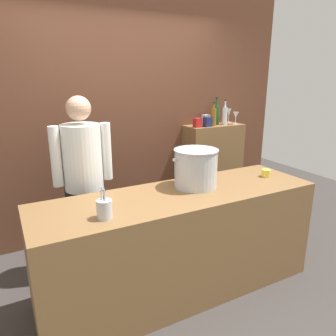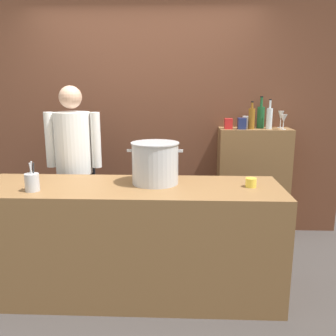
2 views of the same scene
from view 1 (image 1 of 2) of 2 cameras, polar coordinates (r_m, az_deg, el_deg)
ground_plane at (r=3.03m, az=2.00°, el=-20.65°), size 8.00×8.00×0.00m
brick_back_panel at (r=3.72m, az=-8.82°, el=11.11°), size 4.40×0.10×3.00m
prep_counter at (r=2.79m, az=2.09°, el=-13.23°), size 2.37×0.70×0.90m
bar_cabinet at (r=4.25m, az=7.97°, el=-0.48°), size 0.76×0.32×1.22m
chef at (r=2.94m, az=-14.88°, el=-1.22°), size 0.53×0.36×1.66m
stockpot_large at (r=2.72m, az=4.98°, el=-0.02°), size 0.44×0.38×0.33m
utensil_crock at (r=2.18m, az=-11.33°, el=-7.18°), size 0.10×0.10×0.22m
butter_jar at (r=3.14m, az=17.11°, el=-0.87°), size 0.08×0.08×0.07m
wine_bottle_amber at (r=4.04m, az=8.12°, el=9.09°), size 0.07×0.07×0.29m
wine_bottle_clear at (r=4.16m, az=10.11°, el=9.26°), size 0.06×0.06×0.31m
wine_bottle_green at (r=4.18m, az=8.62°, el=9.46°), size 0.08×0.08×0.34m
wine_glass_wide at (r=4.33m, az=10.82°, el=9.63°), size 0.06×0.06×0.18m
wine_glass_short at (r=4.21m, az=12.04°, el=9.13°), size 0.07×0.07×0.16m
spice_tin_navy at (r=3.97m, az=7.08°, el=8.20°), size 0.08×0.08×0.12m
spice_tin_silver at (r=4.12m, az=6.81°, el=8.57°), size 0.08×0.08×0.12m
spice_tin_red at (r=3.90m, az=5.28°, el=8.07°), size 0.08×0.08×0.11m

